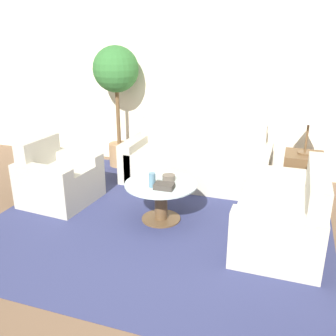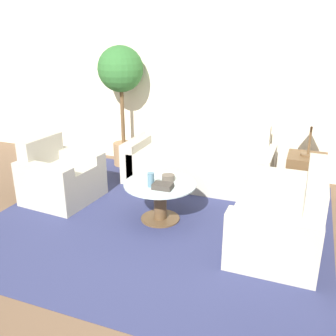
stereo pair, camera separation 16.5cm
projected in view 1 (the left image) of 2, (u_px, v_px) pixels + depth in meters
The scene contains 13 objects.
ground_plane at pixel (136, 256), 3.64m from camera, with size 14.00×14.00×0.00m, color brown.
wall_back at pixel (205, 85), 5.58m from camera, with size 10.00×0.06×2.60m.
rug at pixel (161, 219), 4.35m from camera, with size 3.74×3.42×0.01m.
sofa_main at pixel (197, 163), 5.37m from camera, with size 2.04×0.86×0.84m.
armchair at pixel (57, 180), 4.74m from camera, with size 0.85×0.89×0.80m.
loveseat at pixel (286, 217), 3.81m from camera, with size 0.82×1.39×0.82m.
coffee_table at pixel (161, 196), 4.25m from camera, with size 0.82×0.82×0.45m.
side_table at pixel (302, 175), 4.86m from camera, with size 0.48×0.48×0.59m.
table_lamp at pixel (310, 114), 4.58m from camera, with size 0.29×0.29×0.68m.
potted_plant at pixel (116, 80), 5.64m from camera, with size 0.69×0.69×1.87m.
vase at pixel (152, 180), 4.07m from camera, with size 0.08×0.08×0.16m.
bowl at pixel (169, 178), 4.26m from camera, with size 0.15×0.15×0.07m.
book_stack at pixel (164, 186), 4.04m from camera, with size 0.22×0.15×0.06m.
Camera 1 is at (1.30, -2.85, 2.06)m, focal length 40.00 mm.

